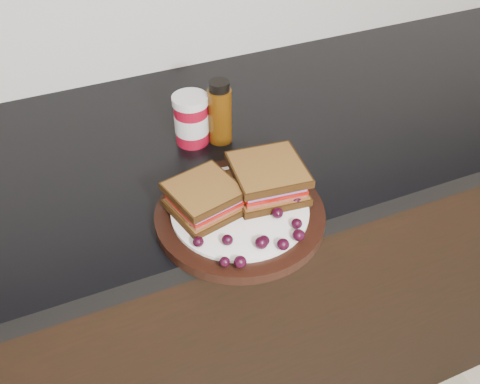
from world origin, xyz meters
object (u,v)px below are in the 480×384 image
object	(u,v)px
sandwich_left	(204,199)
condiment_jar	(191,119)
oil_bottle	(220,112)
plate	(240,215)

from	to	relation	value
sandwich_left	condiment_jar	distance (m)	0.23
oil_bottle	plate	bearing A→B (deg)	-103.74
plate	oil_bottle	bearing A→B (deg)	76.26
plate	condiment_jar	xyz separation A→B (m)	(0.00, 0.24, 0.04)
plate	sandwich_left	bearing A→B (deg)	158.16
sandwich_left	oil_bottle	size ratio (longest dim) A/B	0.80
condiment_jar	oil_bottle	world-z (taller)	oil_bottle
plate	sandwich_left	xyz separation A→B (m)	(-0.05, 0.02, 0.04)
oil_bottle	condiment_jar	bearing A→B (deg)	161.97
sandwich_left	condiment_jar	world-z (taller)	condiment_jar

